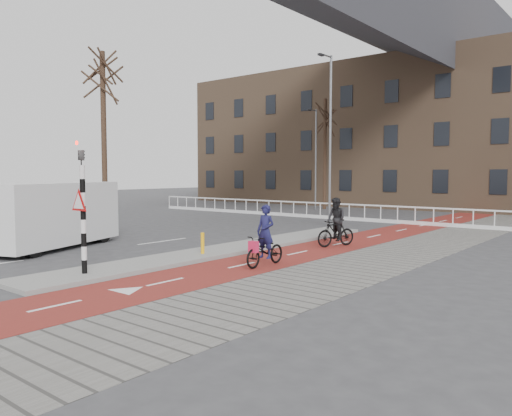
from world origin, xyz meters
The scene contains 15 objects.
ground centered at (0.00, 0.00, 0.00)m, with size 120.00×120.00×0.00m, color #38383A.
bike_lane centered at (1.50, 10.00, 0.01)m, with size 2.50×60.00×0.01m, color maroon.
sidewalk centered at (4.30, 10.00, 0.01)m, with size 3.00×60.00×0.01m, color slate.
curb_island centered at (-0.70, 4.00, 0.06)m, with size 1.80×16.00×0.12m, color gray.
traffic_signal centered at (-0.60, -2.02, 1.99)m, with size 0.80×0.80×3.68m.
bollard centered at (-0.48, 2.31, 0.47)m, with size 0.12×0.12×0.70m, color #FBB30D.
cyclist_near centered at (2.14, 2.34, 0.63)m, with size 0.66×1.77×1.84m.
cyclist_far centered at (1.76, 7.19, 0.78)m, with size 1.08×1.78×1.86m.
van centered at (-6.37, 0.13, 1.28)m, with size 4.17×6.10×2.43m.
railing centered at (-5.00, 17.00, 0.31)m, with size 28.00×0.10×0.99m.
townhouse_row centered at (-3.00, 32.00, 7.81)m, with size 46.00×10.00×15.90m.
tree_left centered at (-11.54, 6.09, 4.55)m, with size 0.28×0.28×9.11m, color black.
tree_mid centered at (-9.05, 24.15, 4.25)m, with size 0.27×0.27×8.50m, color black.
streetlight_near centered at (-2.19, 13.37, 4.42)m, with size 0.12×0.12×8.84m, color slate.
streetlight_left centered at (-9.37, 23.38, 3.82)m, with size 0.12×0.12×7.64m, color slate.
Camera 1 is at (11.25, -9.33, 2.79)m, focal length 35.00 mm.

